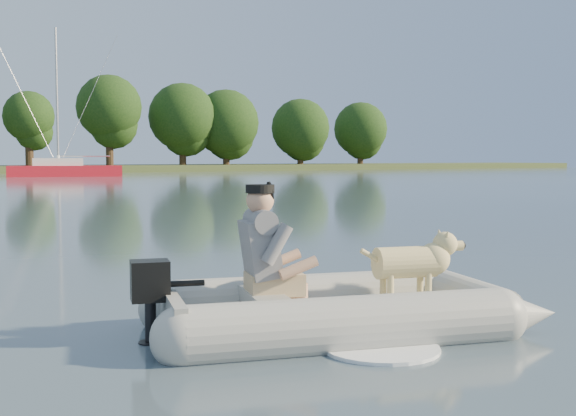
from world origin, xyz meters
TOP-DOWN VIEW (x-y plane):
  - water at (0.00, 0.00)m, footprint 160.00×160.00m
  - treeline at (9.64, 61.06)m, footprint 93.09×7.35m
  - dinghy at (-0.82, -0.26)m, footprint 5.08×4.42m
  - man at (-1.39, -0.04)m, footprint 0.77×0.71m
  - dog at (-0.27, -0.39)m, footprint 0.87×0.52m
  - outboard_motor at (-2.21, 0.17)m, footprint 0.42×0.35m
  - sailboat at (10.29, 46.34)m, footprint 7.97×4.39m

SIDE VIEW (x-z plane):
  - water at x=0.00m, z-range 0.00..0.00m
  - outboard_motor at x=-2.21m, z-range -0.07..0.62m
  - dog at x=-0.27m, z-range 0.18..0.73m
  - sailboat at x=10.29m, z-range -4.79..5.71m
  - dinghy at x=-0.82m, z-range -0.10..1.12m
  - man at x=-1.39m, z-range 0.21..1.15m
  - treeline at x=9.64m, z-range 0.60..9.87m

